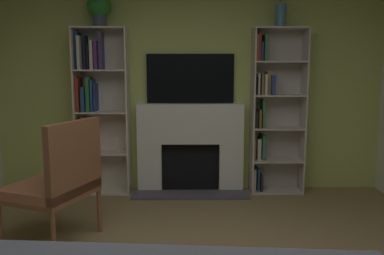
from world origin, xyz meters
name	(u,v)px	position (x,y,z in m)	size (l,w,h in m)	color
wall_back_accent	(190,79)	(0.00, 2.67, 1.40)	(4.92, 0.06, 2.80)	#BECA69
fireplace	(190,146)	(0.00, 2.55, 0.57)	(1.41, 0.49, 1.10)	white
tv	(190,78)	(0.00, 2.61, 1.41)	(1.07, 0.06, 0.60)	black
bookshelf_left	(97,105)	(-1.15, 2.54, 1.09)	(0.64, 0.30, 2.01)	beige
bookshelf_right	(271,110)	(1.00, 2.54, 1.02)	(0.64, 0.30, 2.01)	beige
potted_plant	(99,8)	(-1.07, 2.49, 2.24)	(0.28, 0.28, 0.39)	#434E58
vase_with_flowers	(281,14)	(1.07, 2.50, 2.17)	(0.13, 0.13, 0.47)	teal
armchair	(58,181)	(-1.17, 1.04, 0.56)	(0.82, 0.85, 1.10)	brown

